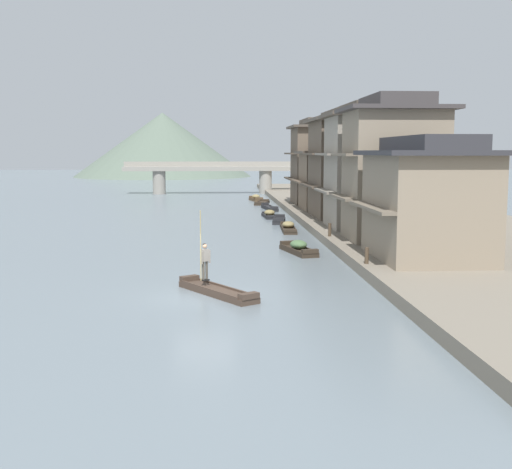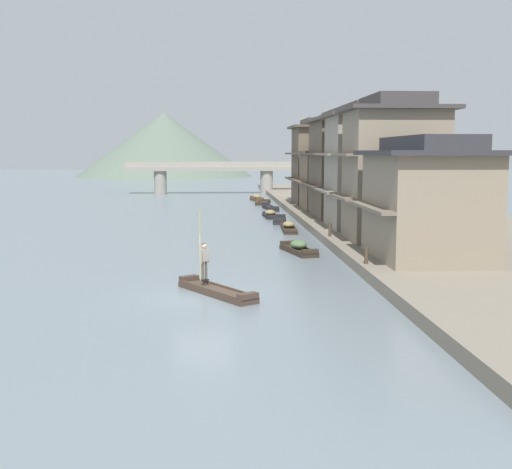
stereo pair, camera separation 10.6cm
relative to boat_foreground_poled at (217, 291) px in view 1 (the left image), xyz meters
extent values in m
plane|color=slate|center=(-0.53, -0.41, -0.15)|extent=(400.00, 400.00, 0.00)
cube|color=slate|center=(15.87, 29.59, 0.13)|extent=(18.00, 110.00, 0.57)
cube|color=#423328|center=(0.00, 0.00, -0.03)|extent=(3.40, 4.55, 0.24)
cube|color=#423328|center=(1.23, -1.89, 0.20)|extent=(0.90, 0.76, 0.22)
cube|color=#423328|center=(-1.23, 1.89, 0.20)|extent=(0.90, 0.76, 0.22)
cube|color=#423328|center=(0.36, 0.23, 0.13)|extent=(2.41, 3.66, 0.08)
cube|color=#423328|center=(-0.36, -0.23, 0.13)|extent=(2.41, 3.66, 0.08)
cube|color=black|center=(-0.42, 0.82, 0.34)|extent=(0.22, 0.23, 0.05)
cylinder|color=#4C473D|center=(-0.44, 0.85, 0.75)|extent=(0.11, 0.11, 0.78)
cube|color=black|center=(-0.56, 0.71, 0.34)|extent=(0.22, 0.23, 0.05)
cylinder|color=#4C473D|center=(-0.58, 0.74, 0.75)|extent=(0.11, 0.11, 0.78)
cube|color=gray|center=(-0.51, 0.79, 1.40)|extent=(0.37, 0.36, 0.52)
cylinder|color=gray|center=(-0.31, 0.88, 1.33)|extent=(0.08, 0.08, 0.56)
cylinder|color=gray|center=(-0.64, 0.61, 1.33)|extent=(0.08, 0.08, 0.56)
sphere|color=tan|center=(-0.51, 0.79, 1.80)|extent=(0.20, 0.20, 0.20)
sphere|color=black|center=(-0.52, 0.80, 1.82)|extent=(0.18, 0.18, 0.18)
cylinder|color=tan|center=(-0.68, 0.53, 1.85)|extent=(0.04, 0.04, 3.00)
cube|color=#33281E|center=(5.21, 48.19, -0.05)|extent=(2.13, 4.69, 0.21)
cube|color=#33281E|center=(5.68, 50.26, 0.16)|extent=(1.08, 0.58, 0.19)
cube|color=#33281E|center=(4.74, 46.12, 0.16)|extent=(1.08, 0.58, 0.19)
cube|color=#33281E|center=(4.69, 48.31, 0.10)|extent=(0.98, 3.97, 0.08)
cube|color=#33281E|center=(5.73, 48.07, 0.10)|extent=(0.98, 3.97, 0.08)
cube|color=#33281E|center=(5.44, 22.55, -0.05)|extent=(1.24, 5.57, 0.21)
cube|color=#33281E|center=(5.55, 25.16, 0.15)|extent=(0.91, 0.40, 0.19)
cube|color=#33281E|center=(5.32, 19.93, 0.15)|extent=(0.91, 0.40, 0.19)
cube|color=#33281E|center=(4.98, 22.57, 0.09)|extent=(0.30, 5.03, 0.08)
cube|color=#33281E|center=(5.90, 22.53, 0.09)|extent=(0.30, 5.03, 0.08)
ellipsoid|color=olive|center=(5.44, 22.55, 0.30)|extent=(0.95, 1.29, 0.49)
cube|color=#33281E|center=(4.81, 11.21, -0.03)|extent=(1.94, 4.13, 0.26)
cube|color=#33281E|center=(4.39, 13.01, 0.22)|extent=(1.00, 0.57, 0.23)
cube|color=#33281E|center=(5.24, 9.42, 0.22)|extent=(1.00, 0.57, 0.23)
cube|color=#33281E|center=(4.34, 11.10, 0.14)|extent=(0.88, 3.42, 0.08)
cube|color=#33281E|center=(5.28, 11.32, 0.14)|extent=(0.88, 3.42, 0.08)
ellipsoid|color=#4C6B42|center=(4.81, 11.21, 0.36)|extent=(1.22, 1.50, 0.52)
cube|color=#232326|center=(5.48, 40.70, -0.01)|extent=(1.43, 5.27, 0.28)
cube|color=#232326|center=(5.19, 43.14, 0.26)|extent=(0.78, 0.45, 0.26)
cube|color=#232326|center=(5.77, 38.26, 0.26)|extent=(0.78, 0.45, 0.26)
cube|color=#232326|center=(5.11, 40.66, 0.17)|extent=(0.64, 4.68, 0.08)
cube|color=#232326|center=(5.85, 40.74, 0.17)|extent=(0.64, 4.68, 0.08)
cube|color=#232326|center=(5.25, 28.03, -0.01)|extent=(1.44, 3.69, 0.29)
cube|color=#232326|center=(5.49, 29.66, 0.27)|extent=(0.88, 0.48, 0.27)
cube|color=#232326|center=(5.02, 26.39, 0.27)|extent=(0.88, 0.48, 0.27)
cube|color=#232326|center=(4.83, 28.09, 0.18)|extent=(0.52, 3.08, 0.08)
cube|color=#232326|center=(5.67, 27.96, 0.18)|extent=(0.52, 3.08, 0.08)
cube|color=#232326|center=(4.82, 32.59, -0.05)|extent=(1.25, 4.14, 0.20)
cube|color=#232326|center=(4.72, 34.48, 0.13)|extent=(0.95, 0.41, 0.18)
cube|color=#232326|center=(4.92, 30.70, 0.13)|extent=(0.95, 0.41, 0.18)
cube|color=#232326|center=(4.34, 32.56, 0.08)|extent=(0.27, 3.59, 0.08)
cube|color=#232326|center=(5.30, 32.61, 0.08)|extent=(0.27, 3.59, 0.08)
ellipsoid|color=olive|center=(4.82, 32.59, 0.30)|extent=(1.00, 1.36, 0.51)
cube|color=brown|center=(4.82, 53.26, -0.02)|extent=(1.64, 3.62, 0.28)
cube|color=brown|center=(4.54, 54.83, 0.25)|extent=(0.99, 0.52, 0.25)
cube|color=brown|center=(5.10, 51.69, 0.25)|extent=(0.99, 0.52, 0.25)
cube|color=brown|center=(4.35, 53.18, 0.16)|extent=(0.60, 2.96, 0.08)
cube|color=brown|center=(5.29, 53.34, 0.16)|extent=(0.60, 2.96, 0.08)
ellipsoid|color=olive|center=(4.82, 53.26, 0.38)|extent=(1.15, 1.46, 0.52)
cube|color=gray|center=(10.58, 5.42, 3.02)|extent=(5.02, 7.22, 5.20)
cube|color=#6E6151|center=(7.72, 5.42, 3.02)|extent=(0.70, 7.22, 0.16)
cube|color=#2D2D33|center=(10.58, 5.42, 5.74)|extent=(5.92, 8.12, 0.24)
cube|color=#2D2D33|center=(10.58, 5.42, 6.21)|extent=(3.01, 8.12, 0.70)
cube|color=gray|center=(10.83, 12.73, 4.32)|extent=(5.52, 4.94, 7.80)
cube|color=#6E6151|center=(7.72, 12.73, 3.02)|extent=(0.70, 4.94, 0.16)
cube|color=#6E6151|center=(7.72, 12.73, 5.62)|extent=(0.70, 4.94, 0.16)
cube|color=#3D3838|center=(10.83, 12.73, 8.34)|extent=(6.42, 5.84, 0.24)
cube|color=#3D3838|center=(10.83, 12.73, 8.81)|extent=(3.31, 5.84, 0.70)
cube|color=gray|center=(10.89, 19.51, 4.32)|extent=(5.65, 5.61, 7.80)
cube|color=gray|center=(7.72, 19.51, 3.02)|extent=(0.70, 5.61, 0.16)
cube|color=gray|center=(7.72, 19.51, 5.62)|extent=(0.70, 5.61, 0.16)
cube|color=#4C4238|center=(10.89, 19.51, 8.34)|extent=(6.55, 6.51, 0.24)
cube|color=#4C4238|center=(10.89, 19.51, 8.81)|extent=(3.39, 6.51, 0.70)
cube|color=brown|center=(10.96, 27.24, 4.32)|extent=(5.78, 7.35, 7.80)
cube|color=#4D4135|center=(7.72, 27.24, 3.02)|extent=(0.70, 7.35, 0.16)
cube|color=#4D4135|center=(7.72, 27.24, 5.62)|extent=(0.70, 7.35, 0.16)
cube|color=#4C4238|center=(10.96, 27.24, 8.34)|extent=(6.68, 8.25, 0.24)
cube|color=#4C4238|center=(10.96, 27.24, 8.81)|extent=(3.47, 8.25, 0.70)
cube|color=#75604C|center=(10.59, 34.60, 3.02)|extent=(5.05, 6.01, 5.20)
cube|color=brown|center=(7.72, 34.60, 3.02)|extent=(0.70, 6.01, 0.16)
cube|color=#4C4238|center=(10.59, 34.60, 5.74)|extent=(5.95, 6.91, 0.24)
cube|color=#4C4238|center=(10.59, 34.60, 6.21)|extent=(3.03, 6.91, 0.70)
cube|color=brown|center=(10.47, 41.56, 4.32)|extent=(4.81, 6.17, 7.80)
cube|color=#4D4135|center=(7.72, 41.56, 3.02)|extent=(0.70, 6.17, 0.16)
cube|color=#4D4135|center=(7.72, 41.56, 5.62)|extent=(0.70, 6.17, 0.16)
cube|color=#4C4238|center=(10.47, 41.56, 8.34)|extent=(5.71, 7.07, 0.24)
cube|color=#4C4238|center=(10.47, 41.56, 8.81)|extent=(2.88, 7.07, 0.70)
cylinder|color=#473828|center=(7.22, 3.96, 0.81)|extent=(0.20, 0.20, 0.79)
cylinder|color=#473828|center=(7.22, 14.44, 0.84)|extent=(0.20, 0.20, 0.85)
cube|color=gray|center=(-0.53, 67.18, 3.41)|extent=(25.15, 2.40, 0.60)
cylinder|color=gray|center=(-8.07, 67.18, 1.48)|extent=(1.80, 1.80, 3.26)
cylinder|color=gray|center=(7.02, 67.18, 1.48)|extent=(1.80, 1.80, 3.26)
cube|color=gray|center=(-0.53, 68.18, 4.06)|extent=(25.15, 0.30, 0.70)
cone|color=#5B6B5B|center=(-12.86, 135.29, 7.51)|extent=(42.66, 42.66, 15.33)
camera|label=1|loc=(0.00, -27.16, 5.78)|focal=46.42mm
camera|label=2|loc=(0.10, -27.16, 5.78)|focal=46.42mm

